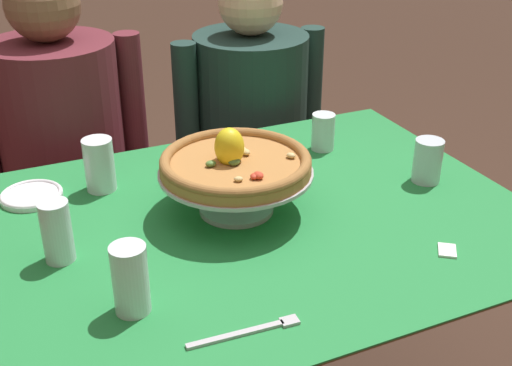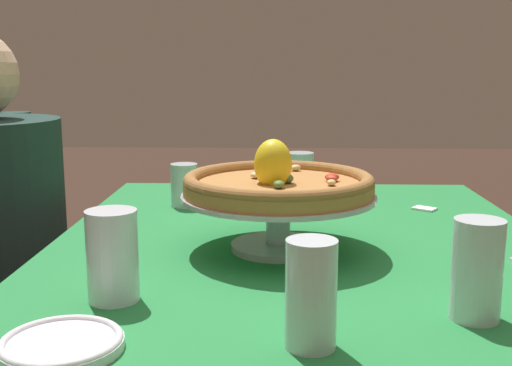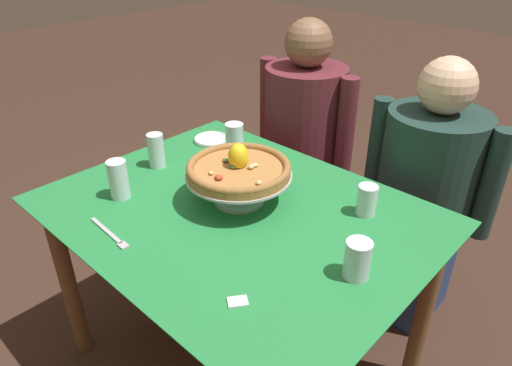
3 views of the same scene
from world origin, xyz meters
The scene contains 10 objects.
dining_table centered at (0.00, 0.00, 0.63)m, with size 1.22×0.94×0.73m.
pizza_stand centered at (-0.03, 0.05, 0.80)m, with size 0.35×0.35×0.10m.
pizza centered at (-0.03, 0.05, 0.86)m, with size 0.34×0.34×0.10m.
water_glass_front_left centered at (-0.34, -0.21, 0.79)m, with size 0.07×0.07×0.13m.
water_glass_back_right centered at (0.32, 0.26, 0.78)m, with size 0.06×0.06×0.10m.
water_glass_side_right centered at (0.46, -0.01, 0.78)m, with size 0.07×0.07×0.11m.
water_glass_side_left centered at (-0.44, 0.01, 0.79)m, with size 0.06×0.06×0.13m.
water_glass_back_left centered at (-0.29, 0.28, 0.79)m, with size 0.07×0.07×0.13m.
side_plate centered at (-0.45, 0.30, 0.74)m, with size 0.15×0.15×0.02m.
sugar_packet centered at (0.30, -0.29, 0.73)m, with size 0.05×0.04×0.01m, color white.
Camera 2 is at (-1.14, 0.05, 1.06)m, focal length 44.72 mm.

